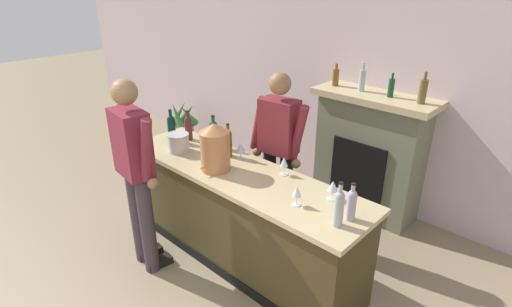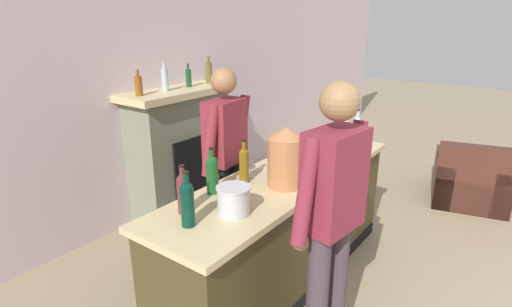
{
  "view_description": "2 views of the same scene",
  "coord_description": "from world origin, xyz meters",
  "px_view_note": "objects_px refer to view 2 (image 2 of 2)",
  "views": [
    {
      "loc": [
        2.12,
        0.07,
        2.53
      ],
      "look_at": [
        -0.17,
        2.52,
        1.01
      ],
      "focal_mm": 28.0,
      "sensor_mm": 36.0,
      "label": 1
    },
    {
      "loc": [
        -2.57,
        0.75,
        2.07
      ],
      "look_at": [
        0.06,
        2.68,
        0.98
      ],
      "focal_mm": 28.0,
      "sensor_mm": 36.0,
      "label": 2
    }
  ],
  "objects_px": {
    "person_customer": "(331,222)",
    "ice_bucket_steel": "(234,200)",
    "armchair_black": "(470,182)",
    "wine_bottle_port_short": "(345,128)",
    "copper_dispenser": "(286,157)",
    "wine_bottle_riesling_slim": "(244,164)",
    "wine_bottle_merlot_tall": "(187,202)",
    "wine_bottle_burgundy_dark": "(212,173)",
    "wine_bottle_cabernet_heavy": "(357,129)",
    "wine_glass_front_right": "(284,146)",
    "fireplace_stone": "(181,151)",
    "person_bartender": "(226,160)",
    "wine_glass_back_row": "(251,163)",
    "wine_glass_near_bucket": "(320,133)",
    "wine_bottle_rose_blush": "(183,192)",
    "wine_glass_front_left": "(338,141)"
  },
  "relations": [
    {
      "from": "wine_bottle_burgundy_dark",
      "to": "wine_bottle_merlot_tall",
      "type": "distance_m",
      "value": 0.47
    },
    {
      "from": "person_bartender",
      "to": "wine_bottle_port_short",
      "type": "height_order",
      "value": "person_bartender"
    },
    {
      "from": "person_bartender",
      "to": "ice_bucket_steel",
      "type": "bearing_deg",
      "value": -136.9
    },
    {
      "from": "wine_bottle_riesling_slim",
      "to": "wine_bottle_port_short",
      "type": "bearing_deg",
      "value": -6.1
    },
    {
      "from": "ice_bucket_steel",
      "to": "copper_dispenser",
      "type": "bearing_deg",
      "value": -1.88
    },
    {
      "from": "person_customer",
      "to": "wine_bottle_merlot_tall",
      "type": "relative_size",
      "value": 5.3
    },
    {
      "from": "ice_bucket_steel",
      "to": "wine_glass_back_row",
      "type": "distance_m",
      "value": 0.63
    },
    {
      "from": "person_customer",
      "to": "copper_dispenser",
      "type": "height_order",
      "value": "person_customer"
    },
    {
      "from": "wine_bottle_cabernet_heavy",
      "to": "wine_bottle_port_short",
      "type": "relative_size",
      "value": 1.17
    },
    {
      "from": "person_customer",
      "to": "wine_glass_front_left",
      "type": "xyz_separation_m",
      "value": [
        1.29,
        0.57,
        0.06
      ]
    },
    {
      "from": "wine_bottle_cabernet_heavy",
      "to": "wine_bottle_port_short",
      "type": "distance_m",
      "value": 0.13
    },
    {
      "from": "wine_bottle_rose_blush",
      "to": "wine_glass_front_left",
      "type": "xyz_separation_m",
      "value": [
        1.62,
        -0.26,
        -0.03
      ]
    },
    {
      "from": "wine_bottle_burgundy_dark",
      "to": "wine_bottle_merlot_tall",
      "type": "relative_size",
      "value": 0.97
    },
    {
      "from": "fireplace_stone",
      "to": "person_customer",
      "type": "xyz_separation_m",
      "value": [
        -0.99,
        -2.27,
        0.29
      ]
    },
    {
      "from": "armchair_black",
      "to": "wine_bottle_port_short",
      "type": "relative_size",
      "value": 3.66
    },
    {
      "from": "fireplace_stone",
      "to": "wine_glass_back_row",
      "type": "height_order",
      "value": "fireplace_stone"
    },
    {
      "from": "wine_bottle_riesling_slim",
      "to": "wine_bottle_cabernet_heavy",
      "type": "distance_m",
      "value": 1.41
    },
    {
      "from": "wine_bottle_merlot_tall",
      "to": "person_customer",
      "type": "bearing_deg",
      "value": -58.15
    },
    {
      "from": "wine_bottle_merlot_tall",
      "to": "wine_glass_front_right",
      "type": "relative_size",
      "value": 2.05
    },
    {
      "from": "armchair_black",
      "to": "copper_dispenser",
      "type": "relative_size",
      "value": 2.43
    },
    {
      "from": "person_bartender",
      "to": "wine_bottle_port_short",
      "type": "bearing_deg",
      "value": -26.1
    },
    {
      "from": "fireplace_stone",
      "to": "person_bartender",
      "type": "xyz_separation_m",
      "value": [
        -0.45,
        -1.03,
        0.24
      ]
    },
    {
      "from": "copper_dispenser",
      "to": "wine_bottle_rose_blush",
      "type": "relative_size",
      "value": 1.38
    },
    {
      "from": "person_customer",
      "to": "wine_bottle_cabernet_heavy",
      "type": "height_order",
      "value": "person_customer"
    },
    {
      "from": "wine_bottle_rose_blush",
      "to": "wine_glass_back_row",
      "type": "height_order",
      "value": "wine_bottle_rose_blush"
    },
    {
      "from": "copper_dispenser",
      "to": "wine_bottle_cabernet_heavy",
      "type": "bearing_deg",
      "value": -0.09
    },
    {
      "from": "fireplace_stone",
      "to": "wine_glass_near_bucket",
      "type": "height_order",
      "value": "fireplace_stone"
    },
    {
      "from": "wine_glass_front_right",
      "to": "wine_glass_back_row",
      "type": "bearing_deg",
      "value": -177.22
    },
    {
      "from": "armchair_black",
      "to": "wine_bottle_burgundy_dark",
      "type": "xyz_separation_m",
      "value": [
        -3.14,
        1.2,
        0.83
      ]
    },
    {
      "from": "wine_bottle_merlot_tall",
      "to": "wine_glass_front_right",
      "type": "distance_m",
      "value": 1.35
    },
    {
      "from": "wine_bottle_port_short",
      "to": "wine_bottle_rose_blush",
      "type": "height_order",
      "value": "wine_bottle_rose_blush"
    },
    {
      "from": "armchair_black",
      "to": "wine_glass_front_right",
      "type": "height_order",
      "value": "wine_glass_front_right"
    },
    {
      "from": "armchair_black",
      "to": "wine_glass_front_left",
      "type": "xyz_separation_m",
      "value": [
        -1.85,
        0.88,
        0.8
      ]
    },
    {
      "from": "wine_bottle_riesling_slim",
      "to": "wine_glass_near_bucket",
      "type": "xyz_separation_m",
      "value": [
        1.16,
        -0.0,
        -0.04
      ]
    },
    {
      "from": "wine_glass_front_right",
      "to": "person_customer",
      "type": "bearing_deg",
      "value": -135.39
    },
    {
      "from": "wine_bottle_port_short",
      "to": "wine_glass_front_left",
      "type": "xyz_separation_m",
      "value": [
        -0.4,
        -0.11,
        -0.02
      ]
    },
    {
      "from": "person_customer",
      "to": "armchair_black",
      "type": "bearing_deg",
      "value": -5.62
    },
    {
      "from": "wine_bottle_riesling_slim",
      "to": "wine_bottle_cabernet_heavy",
      "type": "relative_size",
      "value": 0.97
    },
    {
      "from": "wine_bottle_cabernet_heavy",
      "to": "wine_bottle_merlot_tall",
      "type": "relative_size",
      "value": 1.0
    },
    {
      "from": "wine_bottle_riesling_slim",
      "to": "wine_bottle_merlot_tall",
      "type": "bearing_deg",
      "value": -168.9
    },
    {
      "from": "wine_bottle_cabernet_heavy",
      "to": "wine_bottle_rose_blush",
      "type": "bearing_deg",
      "value": 172.03
    },
    {
      "from": "person_customer",
      "to": "ice_bucket_steel",
      "type": "height_order",
      "value": "person_customer"
    },
    {
      "from": "wine_glass_near_bucket",
      "to": "wine_glass_back_row",
      "type": "relative_size",
      "value": 1.01
    },
    {
      "from": "person_customer",
      "to": "wine_bottle_merlot_tall",
      "type": "xyz_separation_m",
      "value": [
        -0.43,
        0.69,
        0.1
      ]
    },
    {
      "from": "wine_bottle_cabernet_heavy",
      "to": "wine_glass_near_bucket",
      "type": "xyz_separation_m",
      "value": [
        -0.22,
        0.27,
        -0.04
      ]
    },
    {
      "from": "wine_bottle_burgundy_dark",
      "to": "wine_bottle_merlot_tall",
      "type": "xyz_separation_m",
      "value": [
        -0.43,
        -0.2,
        0.0
      ]
    },
    {
      "from": "fireplace_stone",
      "to": "wine_bottle_burgundy_dark",
      "type": "distance_m",
      "value": 1.74
    },
    {
      "from": "person_bartender",
      "to": "copper_dispenser",
      "type": "xyz_separation_m",
      "value": [
        -0.15,
        -0.68,
        0.21
      ]
    },
    {
      "from": "person_customer",
      "to": "wine_bottle_riesling_slim",
      "type": "bearing_deg",
      "value": 71.78
    },
    {
      "from": "ice_bucket_steel",
      "to": "wine_bottle_port_short",
      "type": "height_order",
      "value": "wine_bottle_port_short"
    }
  ]
}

